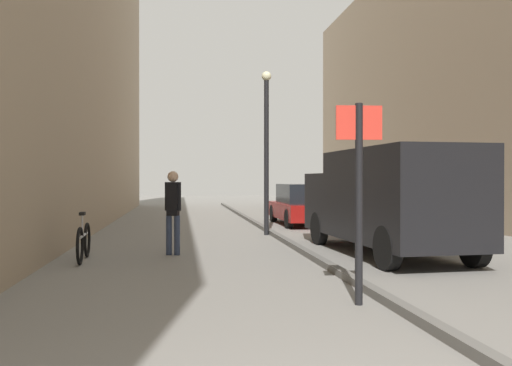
{
  "coord_description": "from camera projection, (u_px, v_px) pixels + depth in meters",
  "views": [
    {
      "loc": [
        -1.08,
        -2.26,
        1.62
      ],
      "look_at": [
        1.05,
        12.81,
        1.52
      ],
      "focal_mm": 37.75,
      "sensor_mm": 36.0,
      "label": 1
    }
  ],
  "objects": [
    {
      "name": "street_sign_post",
      "position": [
        359.0,
        185.0,
        6.92
      ],
      "size": [
        0.6,
        0.1,
        2.6
      ],
      "rotation": [
        0.0,
        0.0,
        3.06
      ],
      "color": "black",
      "rests_on": "ground_plane"
    },
    {
      "name": "bicycle_leaning",
      "position": [
        84.0,
        242.0,
        10.67
      ],
      "size": [
        0.13,
        1.77,
        0.98
      ],
      "rotation": [
        0.0,
        0.0,
        0.04
      ],
      "color": "black",
      "rests_on": "ground_plane"
    },
    {
      "name": "lamp_post",
      "position": [
        266.0,
        141.0,
        15.63
      ],
      "size": [
        0.28,
        0.28,
        4.76
      ],
      "color": "black",
      "rests_on": "ground_plane"
    },
    {
      "name": "parked_car",
      "position": [
        303.0,
        205.0,
        19.24
      ],
      "size": [
        1.86,
        4.21,
        1.45
      ],
      "rotation": [
        0.0,
        0.0,
        0.01
      ],
      "color": "maroon",
      "rests_on": "ground_plane"
    },
    {
      "name": "ground_plane",
      "position": [
        221.0,
        240.0,
        14.28
      ],
      "size": [
        80.0,
        80.0,
        0.0
      ],
      "primitive_type": "plane",
      "color": "gray"
    },
    {
      "name": "kerb_strip",
      "position": [
        280.0,
        237.0,
        14.5
      ],
      "size": [
        0.16,
        40.0,
        0.12
      ],
      "primitive_type": "cube",
      "color": "#615F5B",
      "rests_on": "ground_plane"
    },
    {
      "name": "pedestrian_main_foreground",
      "position": [
        173.0,
        207.0,
        11.49
      ],
      "size": [
        0.35,
        0.26,
        1.79
      ],
      "rotation": [
        0.0,
        0.0,
        -0.3
      ],
      "color": "#2D3851",
      "rests_on": "ground_plane"
    },
    {
      "name": "delivery_van",
      "position": [
        386.0,
        198.0,
        11.58
      ],
      "size": [
        2.21,
        5.65,
        2.24
      ],
      "rotation": [
        0.0,
        0.0,
        0.05
      ],
      "color": "black",
      "rests_on": "ground_plane"
    }
  ]
}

